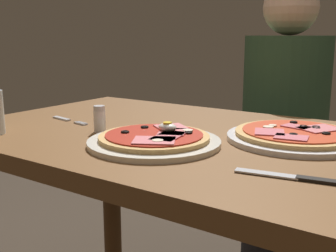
{
  "coord_description": "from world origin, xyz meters",
  "views": [
    {
      "loc": [
        0.56,
        -0.87,
        0.98
      ],
      "look_at": [
        0.01,
        -0.07,
        0.77
      ],
      "focal_mm": 44.84,
      "sensor_mm": 36.0,
      "label": 1
    }
  ],
  "objects_px": {
    "pizza_foreground": "(155,140)",
    "fork": "(67,120)",
    "pizza_across_left": "(295,136)",
    "diner_person": "(283,146)",
    "dining_table": "(179,180)",
    "salt_shaker": "(100,119)",
    "knife": "(300,178)"
  },
  "relations": [
    {
      "from": "dining_table",
      "to": "pizza_across_left",
      "type": "height_order",
      "value": "pizza_across_left"
    },
    {
      "from": "pizza_foreground",
      "to": "knife",
      "type": "xyz_separation_m",
      "value": [
        0.34,
        -0.05,
        -0.01
      ]
    },
    {
      "from": "fork",
      "to": "knife",
      "type": "distance_m",
      "value": 0.72
    },
    {
      "from": "pizza_foreground",
      "to": "salt_shaker",
      "type": "height_order",
      "value": "salt_shaker"
    },
    {
      "from": "fork",
      "to": "knife",
      "type": "relative_size",
      "value": 0.81
    },
    {
      "from": "salt_shaker",
      "to": "diner_person",
      "type": "bearing_deg",
      "value": 75.47
    },
    {
      "from": "knife",
      "to": "pizza_across_left",
      "type": "bearing_deg",
      "value": 109.27
    },
    {
      "from": "knife",
      "to": "dining_table",
      "type": "bearing_deg",
      "value": 153.17
    },
    {
      "from": "salt_shaker",
      "to": "dining_table",
      "type": "bearing_deg",
      "value": 32.39
    },
    {
      "from": "pizza_across_left",
      "to": "dining_table",
      "type": "bearing_deg",
      "value": -163.3
    },
    {
      "from": "pizza_foreground",
      "to": "pizza_across_left",
      "type": "bearing_deg",
      "value": 40.86
    },
    {
      "from": "fork",
      "to": "knife",
      "type": "bearing_deg",
      "value": -10.2
    },
    {
      "from": "fork",
      "to": "pizza_foreground",
      "type": "bearing_deg",
      "value": -11.91
    },
    {
      "from": "fork",
      "to": "diner_person",
      "type": "relative_size",
      "value": 0.13
    },
    {
      "from": "fork",
      "to": "dining_table",
      "type": "bearing_deg",
      "value": 9.15
    },
    {
      "from": "pizza_across_left",
      "to": "diner_person",
      "type": "xyz_separation_m",
      "value": [
        -0.23,
        0.61,
        -0.19
      ]
    },
    {
      "from": "pizza_across_left",
      "to": "diner_person",
      "type": "height_order",
      "value": "diner_person"
    },
    {
      "from": "dining_table",
      "to": "diner_person",
      "type": "relative_size",
      "value": 0.98
    },
    {
      "from": "pizza_foreground",
      "to": "fork",
      "type": "distance_m",
      "value": 0.38
    },
    {
      "from": "dining_table",
      "to": "pizza_foreground",
      "type": "xyz_separation_m",
      "value": [
        0.02,
        -0.13,
        0.14
      ]
    },
    {
      "from": "fork",
      "to": "pizza_across_left",
      "type": "bearing_deg",
      "value": 12.51
    },
    {
      "from": "pizza_across_left",
      "to": "fork",
      "type": "distance_m",
      "value": 0.63
    },
    {
      "from": "fork",
      "to": "salt_shaker",
      "type": "relative_size",
      "value": 2.35
    },
    {
      "from": "fork",
      "to": "knife",
      "type": "xyz_separation_m",
      "value": [
        0.71,
        -0.13,
        0.0
      ]
    },
    {
      "from": "pizza_foreground",
      "to": "pizza_across_left",
      "type": "distance_m",
      "value": 0.33
    },
    {
      "from": "knife",
      "to": "salt_shaker",
      "type": "relative_size",
      "value": 2.92
    },
    {
      "from": "knife",
      "to": "pizza_foreground",
      "type": "bearing_deg",
      "value": 171.68
    },
    {
      "from": "dining_table",
      "to": "salt_shaker",
      "type": "relative_size",
      "value": 17.18
    },
    {
      "from": "dining_table",
      "to": "salt_shaker",
      "type": "height_order",
      "value": "salt_shaker"
    },
    {
      "from": "fork",
      "to": "salt_shaker",
      "type": "distance_m",
      "value": 0.19
    },
    {
      "from": "pizza_across_left",
      "to": "salt_shaker",
      "type": "relative_size",
      "value": 4.7
    },
    {
      "from": "pizza_across_left",
      "to": "salt_shaker",
      "type": "bearing_deg",
      "value": -156.79
    }
  ]
}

